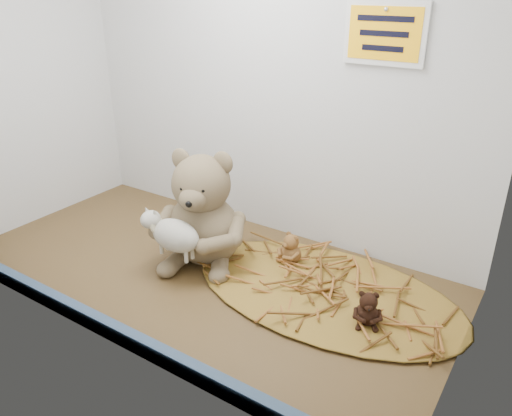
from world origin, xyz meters
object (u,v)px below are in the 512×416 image
Objects in this scene: main_teddy at (203,207)px; toy_lamb at (176,236)px; mini_teddy_tan at (292,247)px; mini_teddy_brown at (368,307)px.

main_teddy is 10.94cm from toy_lamb.
mini_teddy_tan is (20.02, 19.72, -6.02)cm from toy_lamb.
main_teddy is 46.37cm from mini_teddy_brown.
toy_lamb is 2.12× the size of mini_teddy_tan.
main_teddy is 23.97cm from mini_teddy_tan.
toy_lamb is 28.74cm from mini_teddy_tan.
main_teddy reaches higher than mini_teddy_brown.
mini_teddy_tan is 1.04× the size of mini_teddy_brown.
mini_teddy_brown is (45.24, 6.79, -6.17)cm from toy_lamb.
toy_lamb is 46.16cm from mini_teddy_brown.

